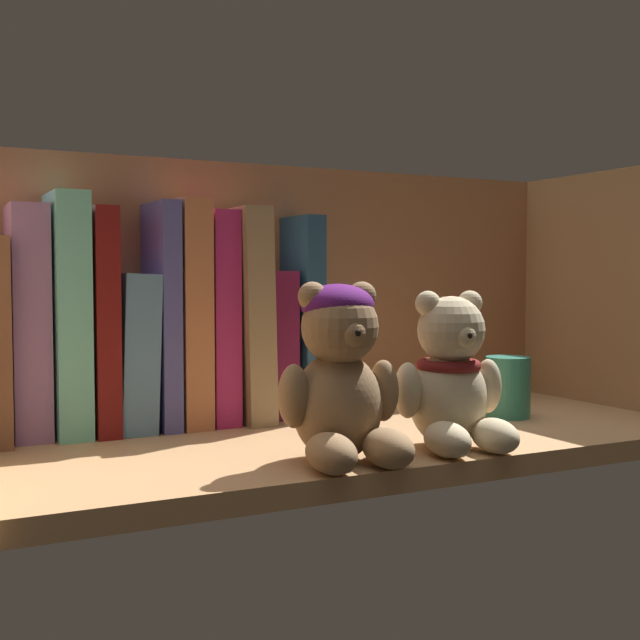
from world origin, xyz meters
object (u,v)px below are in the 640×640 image
(book_6, at_px, (181,313))
(teddy_bear_smaller, at_px, (452,381))
(book_5, at_px, (156,315))
(book_3, at_px, (95,320))
(book_8, at_px, (238,315))
(book_4, at_px, (127,351))
(teddy_bear_larger, at_px, (341,377))
(book_1, at_px, (25,322))
(book_2, at_px, (64,314))
(pillar_candle, at_px, (510,387))
(book_10, at_px, (294,316))
(book_7, at_px, (210,317))
(book_9, at_px, (268,343))

(book_6, distance_m, teddy_bear_smaller, 0.30)
(book_5, distance_m, book_6, 0.03)
(book_3, xyz_separation_m, book_8, (0.16, 0.00, 0.00))
(book_4, distance_m, teddy_bear_larger, 0.27)
(book_1, distance_m, teddy_bear_smaller, 0.42)
(book_5, bearing_deg, book_8, 0.00)
(book_2, height_order, teddy_bear_larger, book_2)
(pillar_candle, bearing_deg, book_10, 145.19)
(book_1, height_order, teddy_bear_larger, book_1)
(book_7, relative_size, pillar_candle, 3.32)
(book_5, xyz_separation_m, book_7, (0.06, 0.00, -0.00))
(book_1, xyz_separation_m, book_6, (0.16, 0.00, 0.01))
(book_3, bearing_deg, book_4, 0.00)
(book_8, relative_size, book_9, 1.41)
(book_4, relative_size, book_9, 0.98)
(book_2, relative_size, book_4, 1.49)
(book_3, height_order, teddy_bear_smaller, book_3)
(book_5, bearing_deg, book_10, 0.00)
(book_5, height_order, book_8, book_5)
(book_6, bearing_deg, book_7, 0.00)
(book_4, xyz_separation_m, teddy_bear_larger, (0.12, -0.24, -0.01))
(book_2, xyz_separation_m, teddy_bear_smaller, (0.30, -0.24, -0.06))
(book_9, bearing_deg, teddy_bear_smaller, -71.57)
(book_7, relative_size, teddy_bear_larger, 1.48)
(book_6, bearing_deg, book_1, 180.00)
(book_4, bearing_deg, book_1, 180.00)
(book_2, height_order, book_9, book_2)
(book_6, bearing_deg, book_4, 180.00)
(book_5, height_order, teddy_bear_smaller, book_5)
(book_3, bearing_deg, book_7, 0.00)
(book_1, distance_m, book_3, 0.07)
(book_4, xyz_separation_m, book_9, (0.16, 0.00, 0.00))
(book_10, bearing_deg, teddy_bear_smaller, -78.89)
(book_1, relative_size, pillar_candle, 3.32)
(book_8, height_order, teddy_bear_smaller, book_8)
(teddy_bear_larger, bearing_deg, book_1, 132.36)
(teddy_bear_smaller, bearing_deg, book_9, 108.43)
(book_4, xyz_separation_m, book_8, (0.12, 0.00, 0.03))
(book_1, xyz_separation_m, book_2, (0.04, 0.00, 0.01))
(book_2, xyz_separation_m, book_10, (0.26, 0.00, -0.01))
(book_8, xyz_separation_m, book_9, (0.04, 0.00, -0.03))
(book_3, distance_m, book_6, 0.09)
(book_2, distance_m, book_3, 0.03)
(book_2, relative_size, pillar_candle, 3.51)
(pillar_candle, bearing_deg, book_9, 149.15)
(book_1, height_order, book_6, book_6)
(book_4, distance_m, pillar_candle, 0.42)
(book_2, relative_size, book_5, 1.02)
(book_5, relative_size, teddy_bear_larger, 1.52)
(book_2, distance_m, book_7, 0.15)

